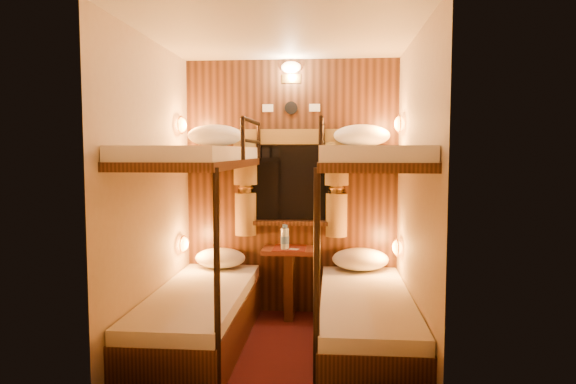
# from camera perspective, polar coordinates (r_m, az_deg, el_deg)

# --- Properties ---
(floor) EXTENTS (2.10, 2.10, 0.00)m
(floor) POSITION_cam_1_polar(r_m,az_deg,el_deg) (4.14, -0.84, -17.38)
(floor) COLOR #350F0E
(floor) RESTS_ON ground
(ceiling) EXTENTS (2.10, 2.10, 0.00)m
(ceiling) POSITION_cam_1_polar(r_m,az_deg,el_deg) (3.93, -0.88, 17.11)
(ceiling) COLOR silver
(ceiling) RESTS_ON wall_back
(wall_back) EXTENTS (2.40, 0.00, 2.40)m
(wall_back) POSITION_cam_1_polar(r_m,az_deg,el_deg) (4.89, 0.38, 0.51)
(wall_back) COLOR #C6B293
(wall_back) RESTS_ON floor
(wall_front) EXTENTS (2.40, 0.00, 2.40)m
(wall_front) POSITION_cam_1_polar(r_m,az_deg,el_deg) (2.82, -3.02, -2.51)
(wall_front) COLOR #C6B293
(wall_front) RESTS_ON floor
(wall_left) EXTENTS (0.00, 2.40, 2.40)m
(wall_left) POSITION_cam_1_polar(r_m,az_deg,el_deg) (4.08, -14.99, -0.46)
(wall_left) COLOR #C6B293
(wall_left) RESTS_ON floor
(wall_right) EXTENTS (0.00, 2.40, 2.40)m
(wall_right) POSITION_cam_1_polar(r_m,az_deg,el_deg) (3.88, 13.99, -0.69)
(wall_right) COLOR #C6B293
(wall_right) RESTS_ON floor
(back_panel) EXTENTS (2.00, 0.03, 2.40)m
(back_panel) POSITION_cam_1_polar(r_m,az_deg,el_deg) (4.88, 0.36, 0.50)
(back_panel) COLOR black
(back_panel) RESTS_ON floor
(bunk_left) EXTENTS (0.72, 1.90, 1.82)m
(bunk_left) POSITION_cam_1_polar(r_m,az_deg,el_deg) (4.14, -9.83, -9.30)
(bunk_left) COLOR black
(bunk_left) RESTS_ON floor
(bunk_right) EXTENTS (0.72, 1.90, 1.82)m
(bunk_right) POSITION_cam_1_polar(r_m,az_deg,el_deg) (4.02, 8.62, -9.72)
(bunk_right) COLOR black
(bunk_right) RESTS_ON floor
(window) EXTENTS (1.00, 0.12, 0.79)m
(window) POSITION_cam_1_polar(r_m,az_deg,el_deg) (4.85, 0.33, 0.25)
(window) COLOR black
(window) RESTS_ON back_panel
(curtains) EXTENTS (1.10, 0.22, 1.00)m
(curtains) POSITION_cam_1_polar(r_m,az_deg,el_deg) (4.81, 0.30, 1.20)
(curtains) COLOR olive
(curtains) RESTS_ON back_panel
(back_fixtures) EXTENTS (0.54, 0.09, 0.48)m
(back_fixtures) POSITION_cam_1_polar(r_m,az_deg,el_deg) (4.88, 0.34, 12.80)
(back_fixtures) COLOR black
(back_fixtures) RESTS_ON back_panel
(reading_lamps) EXTENTS (2.00, 0.20, 1.25)m
(reading_lamps) POSITION_cam_1_polar(r_m,az_deg,el_deg) (4.54, 0.03, 0.70)
(reading_lamps) COLOR orange
(reading_lamps) RESTS_ON wall_left
(table) EXTENTS (0.50, 0.34, 0.66)m
(table) POSITION_cam_1_polar(r_m,az_deg,el_deg) (4.82, 0.18, -9.02)
(table) COLOR #5B2914
(table) RESTS_ON floor
(bottle_left) EXTENTS (0.06, 0.06, 0.22)m
(bottle_left) POSITION_cam_1_polar(r_m,az_deg,el_deg) (4.72, -0.27, -5.20)
(bottle_left) COLOR #99BFE5
(bottle_left) RESTS_ON table
(bottle_right) EXTENTS (0.07, 0.07, 0.23)m
(bottle_right) POSITION_cam_1_polar(r_m,az_deg,el_deg) (4.69, -0.41, -5.21)
(bottle_right) COLOR #99BFE5
(bottle_right) RESTS_ON table
(sachet_a) EXTENTS (0.10, 0.08, 0.01)m
(sachet_a) POSITION_cam_1_polar(r_m,az_deg,el_deg) (4.69, 0.65, -6.40)
(sachet_a) COLOR silver
(sachet_a) RESTS_ON table
(sachet_b) EXTENTS (0.07, 0.05, 0.00)m
(sachet_b) POSITION_cam_1_polar(r_m,az_deg,el_deg) (4.80, 0.51, -6.17)
(sachet_b) COLOR silver
(sachet_b) RESTS_ON table
(pillow_lower_left) EXTENTS (0.47, 0.34, 0.19)m
(pillow_lower_left) POSITION_cam_1_polar(r_m,az_deg,el_deg) (4.87, -7.53, -7.28)
(pillow_lower_left) COLOR white
(pillow_lower_left) RESTS_ON bunk_left
(pillow_lower_right) EXTENTS (0.52, 0.37, 0.20)m
(pillow_lower_right) POSITION_cam_1_polar(r_m,az_deg,el_deg) (4.78, 8.04, -7.41)
(pillow_lower_right) COLOR white
(pillow_lower_right) RESTS_ON bunk_right
(pillow_upper_left) EXTENTS (0.49, 0.35, 0.19)m
(pillow_upper_left) POSITION_cam_1_polar(r_m,az_deg,el_deg) (4.62, -8.09, 6.22)
(pillow_upper_left) COLOR white
(pillow_upper_left) RESTS_ON bunk_left
(pillow_upper_right) EXTENTS (0.50, 0.36, 0.20)m
(pillow_upper_right) POSITION_cam_1_polar(r_m,az_deg,el_deg) (4.67, 8.20, 6.23)
(pillow_upper_right) COLOR white
(pillow_upper_right) RESTS_ON bunk_right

